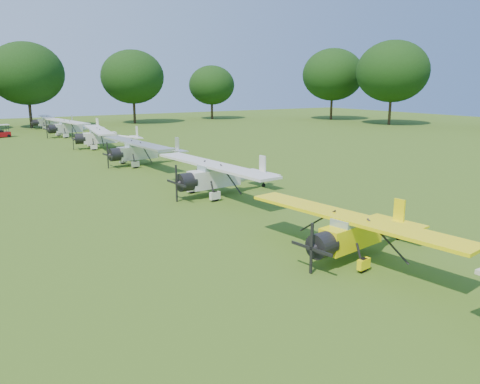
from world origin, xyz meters
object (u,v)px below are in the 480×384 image
Objects in this scene: aircraft_4 at (143,150)px; aircraft_6 at (72,126)px; aircraft_2 at (358,229)px; aircraft_5 at (105,136)px; golf_cart at (1,133)px; aircraft_7 at (52,121)px; aircraft_3 at (221,174)px.

aircraft_4 is 25.36m from aircraft_6.
aircraft_2 is at bearing -95.70° from aircraft_4.
aircraft_5 reaches higher than golf_cart.
aircraft_6 is 12.95m from aircraft_7.
aircraft_4 is at bearing -87.05° from golf_cart.
aircraft_3 is at bearing 78.33° from aircraft_2.
aircraft_6 is at bearing 98.83° from aircraft_5.
aircraft_4 reaches higher than aircraft_7.
aircraft_4 is at bearing -84.02° from aircraft_5.
aircraft_5 is (-0.08, 24.98, 0.04)m from aircraft_3.
aircraft_5 is at bearing 84.14° from aircraft_4.
golf_cart is (-8.01, 3.49, -0.76)m from aircraft_6.
aircraft_2 is 50.44m from aircraft_6.
aircraft_2 is at bearing -98.23° from aircraft_3.
aircraft_4 reaches higher than golf_cart.
aircraft_4 is 5.17× the size of golf_cart.
golf_cart is (-8.46, 16.81, -0.76)m from aircraft_5.
aircraft_2 is 0.86× the size of aircraft_5.
aircraft_7 is 12.25m from golf_cart.
aircraft_3 is at bearing -91.49° from golf_cart.
aircraft_2 is 0.98× the size of aircraft_7.
aircraft_5 reaches higher than aircraft_4.
aircraft_3 is 12.95m from aircraft_4.
aircraft_6 is at bearing -86.74° from aircraft_7.
golf_cart is (-7.93, 53.93, -0.57)m from aircraft_2.
aircraft_2 is 0.85× the size of aircraft_6.
golf_cart is at bearing 147.69° from aircraft_6.
aircraft_2 is 0.88× the size of aircraft_3.
aircraft_5 is at bearing -76.33° from golf_cart.
aircraft_6 reaches higher than aircraft_5.
aircraft_7 reaches higher than golf_cart.
aircraft_3 is 0.97× the size of aircraft_5.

